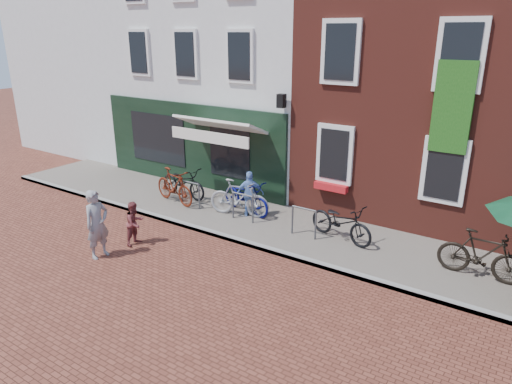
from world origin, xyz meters
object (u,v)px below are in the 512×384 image
Objects in this scene: boy at (135,223)px; bicycle_5 at (482,255)px; bicycle_1 at (174,186)px; bicycle_3 at (239,198)px; woman at (97,224)px; bicycle_2 at (246,196)px; bicycle_0 at (183,182)px; cafe_person at (250,194)px; bicycle_4 at (341,222)px.

bicycle_5 is (7.87, 2.92, 0.07)m from boy.
bicycle_3 is (2.37, 0.25, 0.00)m from bicycle_1.
bicycle_3 is at bearing -72.26° from bicycle_1.
bicycle_3 is (1.44, 3.93, -0.21)m from woman.
bicycle_1 is at bearing 117.34° from bicycle_2.
boy is 0.63× the size of bicycle_3.
woman is at bearing 145.84° from bicycle_3.
bicycle_5 is (8.06, 3.92, -0.21)m from woman.
boy is 0.61× the size of bicycle_0.
bicycle_1 reaches higher than boy.
woman is at bearing 165.41° from boy.
woman reaches higher than cafe_person.
woman is 1.48× the size of boy.
boy is 5.41m from bicycle_4.
boy is (0.19, 1.00, -0.28)m from woman.
cafe_person is at bearing -20.98° from woman.
cafe_person is 0.35m from bicycle_3.
bicycle_5 is (9.12, -0.33, 0.06)m from bicycle_0.
boy is 2.89m from bicycle_1.
cafe_person is (1.72, 4.10, -0.08)m from woman.
bicycle_0 is 1.03× the size of bicycle_3.
bicycle_0 is at bearing 24.74° from bicycle_1.
woman reaches higher than bicycle_5.
woman is at bearing -154.22° from bicycle_1.
bicycle_4 is (5.58, 0.38, -0.06)m from bicycle_1.
cafe_person reaches higher than bicycle_1.
boy reaches higher than bicycle_2.
bicycle_3 is 6.62m from bicycle_5.
bicycle_1 is (-1.12, 2.67, 0.07)m from boy.
boy reaches higher than bicycle_0.
bicycle_5 is at bearing -62.28° from woman.
woman is at bearing 144.62° from bicycle_4.
bicycle_1 is 2.46m from bicycle_2.
cafe_person is (1.53, 3.10, 0.20)m from boy.
bicycle_3 reaches higher than boy.
boy is 0.86× the size of cafe_person.
boy is 0.61× the size of bicycle_4.
bicycle_5 is (6.62, -0.00, 0.00)m from bicycle_3.
boy is 8.39m from bicycle_5.
cafe_person reaches higher than bicycle_5.
bicycle_0 is at bearing 101.61° from bicycle_4.
bicycle_3 is at bearing 105.85° from bicycle_4.
woman reaches higher than bicycle_2.
bicycle_4 is at bearing -47.22° from woman.
cafe_person is at bearing -109.58° from bicycle_2.
bicycle_2 is at bearing -16.73° from bicycle_3.
bicycle_3 reaches higher than bicycle_4.
bicycle_0 is at bearing -39.24° from cafe_person.
woman is 1.06m from boy.
bicycle_1 is (-2.64, -0.43, -0.13)m from cafe_person.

